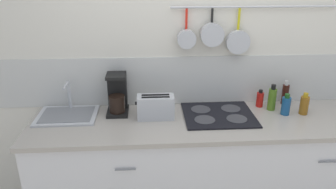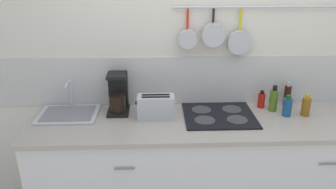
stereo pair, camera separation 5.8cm
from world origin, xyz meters
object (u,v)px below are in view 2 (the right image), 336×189
(bottle_olive_oil, at_px, (274,100))
(bottle_cooking_wine, at_px, (287,95))
(toaster, at_px, (156,107))
(bottle_dish_soap, at_px, (287,107))
(bottle_sesame_oil, at_px, (261,100))
(bottle_hot_sauce, at_px, (306,106))
(coffee_maker, at_px, (118,96))

(bottle_olive_oil, bearing_deg, bottle_cooking_wine, 34.87)
(toaster, height_order, bottle_olive_oil, bottle_olive_oil)
(bottle_dish_soap, bearing_deg, bottle_cooking_wine, 69.85)
(bottle_dish_soap, xyz_separation_m, bottle_cooking_wine, (0.07, 0.20, 0.02))
(bottle_sesame_oil, relative_size, bottle_hot_sauce, 0.84)
(bottle_olive_oil, xyz_separation_m, bottle_hot_sauce, (0.22, -0.09, -0.02))
(bottle_sesame_oil, bearing_deg, bottle_olive_oil, -43.87)
(bottle_sesame_oil, distance_m, bottle_olive_oil, 0.11)
(bottle_olive_oil, relative_size, bottle_cooking_wine, 1.04)
(bottle_olive_oil, xyz_separation_m, bottle_dish_soap, (0.08, -0.09, -0.02))
(bottle_sesame_oil, bearing_deg, bottle_hot_sauce, -29.05)
(bottle_sesame_oil, bearing_deg, toaster, -169.36)
(bottle_sesame_oil, distance_m, bottle_hot_sauce, 0.34)
(toaster, bearing_deg, bottle_hot_sauce, -0.14)
(toaster, relative_size, bottle_sesame_oil, 2.02)
(coffee_maker, bearing_deg, bottle_sesame_oil, 1.21)
(coffee_maker, xyz_separation_m, toaster, (0.30, -0.14, -0.04))
(bottle_cooking_wine, xyz_separation_m, bottle_hot_sauce, (0.07, -0.20, -0.01))
(bottle_olive_oil, xyz_separation_m, bottle_cooking_wine, (0.15, 0.11, -0.00))
(bottle_cooking_wine, relative_size, bottle_hot_sauce, 1.19)
(toaster, relative_size, bottle_hot_sauce, 1.69)
(toaster, height_order, bottle_dish_soap, toaster)
(coffee_maker, distance_m, bottle_cooking_wine, 1.38)
(toaster, distance_m, bottle_hot_sauce, 1.15)
(bottle_dish_soap, bearing_deg, bottle_sesame_oil, 132.61)
(bottle_sesame_oil, height_order, bottle_dish_soap, bottle_dish_soap)
(coffee_maker, height_order, bottle_olive_oil, coffee_maker)
(coffee_maker, relative_size, toaster, 1.07)
(bottle_olive_oil, height_order, bottle_dish_soap, bottle_olive_oil)
(bottle_hot_sauce, bearing_deg, bottle_sesame_oil, 150.95)
(coffee_maker, relative_size, bottle_cooking_wine, 1.53)
(toaster, distance_m, bottle_sesame_oil, 0.87)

